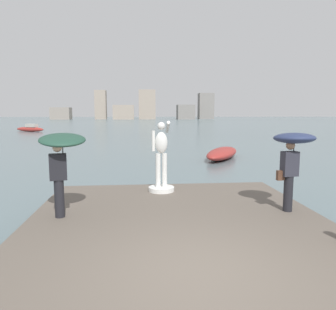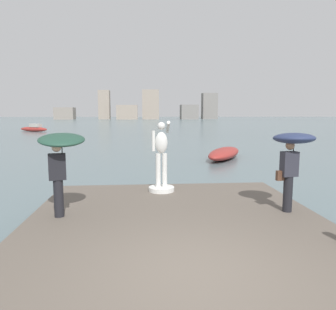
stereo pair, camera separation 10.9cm
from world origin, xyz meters
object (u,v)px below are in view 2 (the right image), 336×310
boat_rightward (34,129)px  onlooker_right (292,149)px  statue_white_figure (161,165)px  onlooker_left (60,152)px  boat_near (224,153)px

boat_rightward → onlooker_right: bearing=-64.9°
onlooker_right → boat_rightward: size_ratio=0.38×
statue_white_figure → onlooker_left: statue_white_figure is taller
statue_white_figure → boat_rightward: (-17.03, 40.62, -0.78)m
onlooker_left → boat_rightward: (-14.58, 42.85, -1.46)m
statue_white_figure → onlooker_right: statue_white_figure is taller
statue_white_figure → onlooker_right: (3.03, -2.28, 0.70)m
boat_rightward → statue_white_figure: bearing=-67.3°
statue_white_figure → boat_near: bearing=65.1°
onlooker_left → boat_near: (6.90, 11.80, -1.58)m
onlooker_right → boat_rightward: bearing=115.1°
boat_near → boat_rightward: (-21.48, 31.05, 0.12)m
boat_near → boat_rightward: boat_rightward is taller
statue_white_figure → onlooker_right: size_ratio=1.11×
onlooker_left → boat_rightward: size_ratio=0.39×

